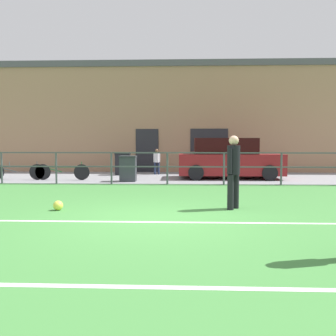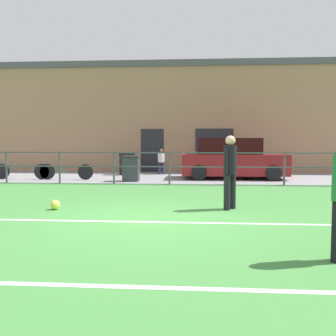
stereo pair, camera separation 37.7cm
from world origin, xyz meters
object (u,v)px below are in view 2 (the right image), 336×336
at_px(spectator_child, 161,160).
at_px(trash_bin_0, 131,168).
at_px(parked_car_red, 233,159).
at_px(bicycle_parked_1, 22,171).
at_px(soccer_ball_match, 55,205).
at_px(trash_bin_1, 127,163).
at_px(player_goalkeeper, 230,168).
at_px(bicycle_parked_0, 66,171).

xyz_separation_m(spectator_child, trash_bin_0, (-0.88, -2.91, -0.16)).
bearing_deg(parked_car_red, spectator_child, 152.34).
height_order(bicycle_parked_1, trash_bin_0, trash_bin_0).
relative_size(soccer_ball_match, bicycle_parked_1, 0.10).
bearing_deg(trash_bin_1, player_goalkeeper, -64.88).
bearing_deg(soccer_ball_match, spectator_child, 79.72).
height_order(bicycle_parked_0, bicycle_parked_1, bicycle_parked_1).
distance_m(parked_car_red, bicycle_parked_1, 8.46).
distance_m(spectator_child, bicycle_parked_0, 4.36).
bearing_deg(bicycle_parked_0, bicycle_parked_1, 180.00).
xyz_separation_m(spectator_child, bicycle_parked_0, (-3.53, -2.53, -0.33)).
height_order(parked_car_red, bicycle_parked_1, parked_car_red).
bearing_deg(trash_bin_0, spectator_child, 73.16).
bearing_deg(parked_car_red, player_goalkeeper, -95.57).
relative_size(spectator_child, bicycle_parked_0, 0.53).
distance_m(player_goalkeeper, spectator_child, 8.86).
xyz_separation_m(soccer_ball_match, trash_bin_0, (0.73, 5.96, 0.40)).
distance_m(spectator_child, bicycle_parked_1, 5.92).
height_order(player_goalkeeper, bicycle_parked_0, player_goalkeeper).
bearing_deg(bicycle_parked_0, soccer_ball_match, -73.11).
xyz_separation_m(player_goalkeeper, soccer_ball_match, (-3.98, -0.34, -0.85)).
bearing_deg(trash_bin_1, bicycle_parked_0, -131.49).
bearing_deg(trash_bin_1, soccer_ball_match, -90.67).
height_order(bicycle_parked_0, trash_bin_1, trash_bin_1).
distance_m(soccer_ball_match, trash_bin_1, 8.63).
distance_m(bicycle_parked_1, trash_bin_1, 4.47).
distance_m(soccer_ball_match, trash_bin_0, 6.01).
relative_size(soccer_ball_match, trash_bin_1, 0.22).
relative_size(bicycle_parked_0, trash_bin_0, 2.23).
relative_size(player_goalkeeper, trash_bin_1, 1.70).
bearing_deg(trash_bin_0, player_goalkeeper, -59.91).
relative_size(bicycle_parked_0, trash_bin_1, 2.16).
height_order(spectator_child, trash_bin_1, spectator_child).
distance_m(player_goalkeeper, bicycle_parked_0, 8.43).
distance_m(player_goalkeeper, bicycle_parked_1, 9.79).
xyz_separation_m(player_goalkeeper, trash_bin_1, (-3.88, 8.28, -0.44)).
bearing_deg(spectator_child, bicycle_parked_1, 2.65).
height_order(player_goalkeeper, trash_bin_0, player_goalkeeper).
distance_m(bicycle_parked_0, bicycle_parked_1, 1.81).
distance_m(bicycle_parked_0, trash_bin_0, 2.68).
height_order(soccer_ball_match, trash_bin_1, trash_bin_1).
relative_size(spectator_child, parked_car_red, 0.28).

